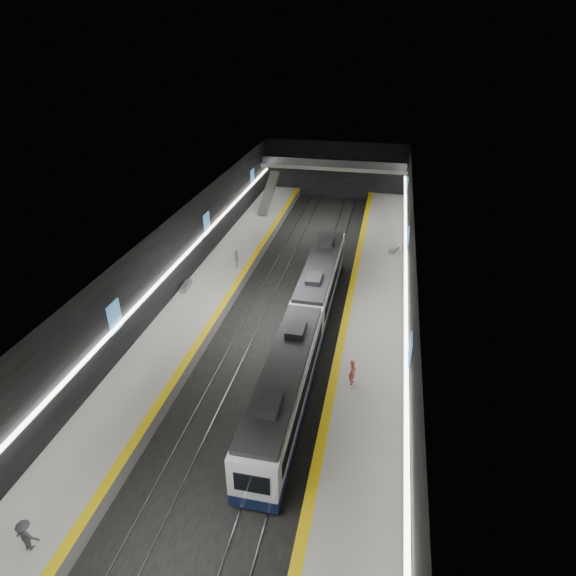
% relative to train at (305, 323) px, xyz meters
% --- Properties ---
extents(ground, '(70.00, 70.00, 0.00)m').
position_rel_train_xyz_m(ground, '(-2.50, 2.58, -2.20)').
color(ground, black).
rests_on(ground, ground).
extents(ceiling, '(20.00, 70.00, 0.04)m').
position_rel_train_xyz_m(ceiling, '(-2.50, 2.58, 5.80)').
color(ceiling, beige).
rests_on(ceiling, wall_left).
extents(wall_left, '(0.04, 70.00, 8.00)m').
position_rel_train_xyz_m(wall_left, '(-12.50, 2.58, 1.80)').
color(wall_left, black).
rests_on(wall_left, ground).
extents(wall_right, '(0.04, 70.00, 8.00)m').
position_rel_train_xyz_m(wall_right, '(7.50, 2.58, 1.80)').
color(wall_right, black).
rests_on(wall_right, ground).
extents(wall_back, '(20.00, 0.04, 8.00)m').
position_rel_train_xyz_m(wall_back, '(-2.50, 37.58, 1.80)').
color(wall_back, black).
rests_on(wall_back, ground).
extents(platform_left, '(5.00, 70.00, 1.00)m').
position_rel_train_xyz_m(platform_left, '(-10.00, 2.58, -1.70)').
color(platform_left, slate).
rests_on(platform_left, ground).
extents(tile_surface_left, '(5.00, 70.00, 0.02)m').
position_rel_train_xyz_m(tile_surface_left, '(-10.00, 2.58, -1.19)').
color(tile_surface_left, '#ACACA7').
rests_on(tile_surface_left, platform_left).
extents(tactile_strip_left, '(0.60, 70.00, 0.02)m').
position_rel_train_xyz_m(tactile_strip_left, '(-7.80, 2.58, -1.18)').
color(tactile_strip_left, yellow).
rests_on(tactile_strip_left, platform_left).
extents(platform_right, '(5.00, 70.00, 1.00)m').
position_rel_train_xyz_m(platform_right, '(5.00, 2.58, -1.70)').
color(platform_right, slate).
rests_on(platform_right, ground).
extents(tile_surface_right, '(5.00, 70.00, 0.02)m').
position_rel_train_xyz_m(tile_surface_right, '(5.00, 2.58, -1.19)').
color(tile_surface_right, '#ACACA7').
rests_on(tile_surface_right, platform_right).
extents(tactile_strip_right, '(0.60, 70.00, 0.02)m').
position_rel_train_xyz_m(tactile_strip_right, '(2.80, 2.58, -1.18)').
color(tactile_strip_right, yellow).
rests_on(tactile_strip_right, platform_right).
extents(rails, '(6.52, 70.00, 0.12)m').
position_rel_train_xyz_m(rails, '(-2.50, 2.58, -2.14)').
color(rails, gray).
rests_on(rails, ground).
extents(train, '(2.69, 30.04, 3.60)m').
position_rel_train_xyz_m(train, '(0.00, 0.00, 0.00)').
color(train, '#0F1839').
rests_on(train, ground).
extents(ad_posters, '(19.94, 53.50, 2.20)m').
position_rel_train_xyz_m(ad_posters, '(-2.50, 3.58, 2.30)').
color(ad_posters, '#4281C7').
rests_on(ad_posters, wall_left).
extents(cove_light_left, '(0.25, 68.60, 0.12)m').
position_rel_train_xyz_m(cove_light_left, '(-12.30, 2.58, 1.60)').
color(cove_light_left, white).
rests_on(cove_light_left, wall_left).
extents(cove_light_right, '(0.25, 68.60, 0.12)m').
position_rel_train_xyz_m(cove_light_right, '(7.30, 2.58, 1.60)').
color(cove_light_right, white).
rests_on(cove_light_right, wall_right).
extents(mezzanine_bridge, '(20.00, 3.00, 1.50)m').
position_rel_train_xyz_m(mezzanine_bridge, '(-2.50, 35.51, 2.84)').
color(mezzanine_bridge, gray).
rests_on(mezzanine_bridge, wall_left).
extents(escalator, '(1.20, 7.50, 3.92)m').
position_rel_train_xyz_m(escalator, '(-10.00, 28.58, 0.70)').
color(escalator, '#99999E').
rests_on(escalator, platform_left).
extents(bench_left_far, '(0.65, 1.97, 0.47)m').
position_rel_train_xyz_m(bench_left_far, '(-12.00, 5.27, -0.96)').
color(bench_left_far, '#99999E').
rests_on(bench_left_far, platform_left).
extents(bench_right_far, '(1.16, 1.91, 0.45)m').
position_rel_train_xyz_m(bench_right_far, '(6.41, 17.64, -0.97)').
color(bench_right_far, '#99999E').
rests_on(bench_right_far, platform_right).
extents(passenger_right_a, '(0.49, 0.71, 1.88)m').
position_rel_train_xyz_m(passenger_right_a, '(4.04, -4.79, -0.26)').
color(passenger_right_a, '#D0534D').
rests_on(passenger_right_a, platform_right).
extents(passenger_left_a, '(0.71, 1.09, 1.72)m').
position_rel_train_xyz_m(passenger_left_a, '(-8.83, 10.72, -0.34)').
color(passenger_left_a, beige).
rests_on(passenger_left_a, platform_left).
extents(passenger_left_b, '(1.14, 0.67, 1.76)m').
position_rel_train_xyz_m(passenger_left_b, '(-9.35, -19.46, -0.32)').
color(passenger_left_b, '#3F3D45').
rests_on(passenger_left_b, platform_left).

